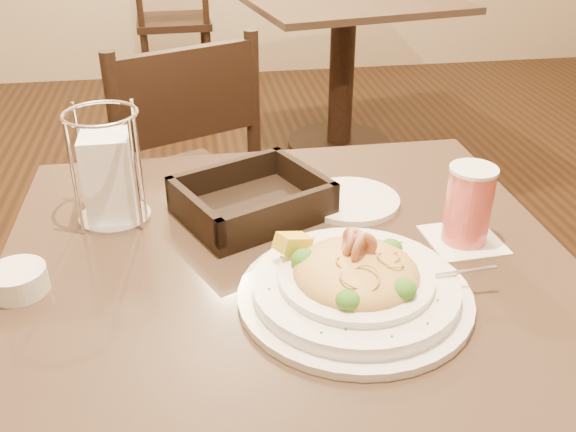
{
  "coord_description": "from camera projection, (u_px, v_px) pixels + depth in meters",
  "views": [
    {
      "loc": [
        -0.13,
        -0.81,
        1.3
      ],
      "look_at": [
        0.0,
        0.02,
        0.82
      ],
      "focal_mm": 40.0,
      "sensor_mm": 36.0,
      "label": 1
    }
  ],
  "objects": [
    {
      "name": "dining_chair_far",
      "position": [
        173.0,
        15.0,
        3.69
      ],
      "size": [
        0.44,
        0.44,
        0.93
      ],
      "rotation": [
        0.0,
        0.0,
        3.18
      ],
      "color": "black",
      "rests_on": "ground"
    },
    {
      "name": "dining_chair_near",
      "position": [
        176.0,
        187.0,
        1.78
      ],
      "size": [
        0.55,
        0.55,
        0.93
      ],
      "rotation": [
        0.0,
        0.0,
        3.55
      ],
      "color": "black",
      "rests_on": "ground"
    },
    {
      "name": "side_plate",
      "position": [
        351.0,
        200.0,
        1.17
      ],
      "size": [
        0.23,
        0.23,
        0.01
      ],
      "primitive_type": "cylinder",
      "rotation": [
        0.0,
        0.0,
        0.35
      ],
      "color": "white",
      "rests_on": "main_table"
    },
    {
      "name": "background_table",
      "position": [
        343.0,
        47.0,
        3.04
      ],
      "size": [
        1.05,
        1.05,
        0.74
      ],
      "rotation": [
        0.0,
        0.0,
        0.19
      ],
      "color": "black",
      "rests_on": "ground"
    },
    {
      "name": "main_table",
      "position": [
        290.0,
        380.0,
        1.11
      ],
      "size": [
        0.9,
        0.9,
        0.74
      ],
      "color": "black",
      "rests_on": "ground"
    },
    {
      "name": "napkin_caddy",
      "position": [
        109.0,
        174.0,
        1.09
      ],
      "size": [
        0.12,
        0.12,
        0.2
      ],
      "rotation": [
        0.0,
        0.0,
        -0.26
      ],
      "color": "silver",
      "rests_on": "main_table"
    },
    {
      "name": "drink_glass",
      "position": [
        468.0,
        206.0,
        1.03
      ],
      "size": [
        0.12,
        0.12,
        0.13
      ],
      "rotation": [
        0.0,
        0.0,
        0.06
      ],
      "color": "white",
      "rests_on": "main_table"
    },
    {
      "name": "butter_ramekin",
      "position": [
        18.0,
        281.0,
        0.93
      ],
      "size": [
        0.1,
        0.1,
        0.04
      ],
      "primitive_type": "cylinder",
      "rotation": [
        0.0,
        0.0,
        -0.15
      ],
      "color": "white",
      "rests_on": "main_table"
    },
    {
      "name": "pasta_bowl",
      "position": [
        355.0,
        282.0,
        0.91
      ],
      "size": [
        0.37,
        0.34,
        0.11
      ],
      "rotation": [
        0.0,
        0.0,
        -0.15
      ],
      "color": "white",
      "rests_on": "main_table"
    },
    {
      "name": "bread_basket",
      "position": [
        252.0,
        203.0,
        1.13
      ],
      "size": [
        0.3,
        0.28,
        0.07
      ],
      "rotation": [
        0.0,
        0.0,
        0.44
      ],
      "color": "black",
      "rests_on": "main_table"
    }
  ]
}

